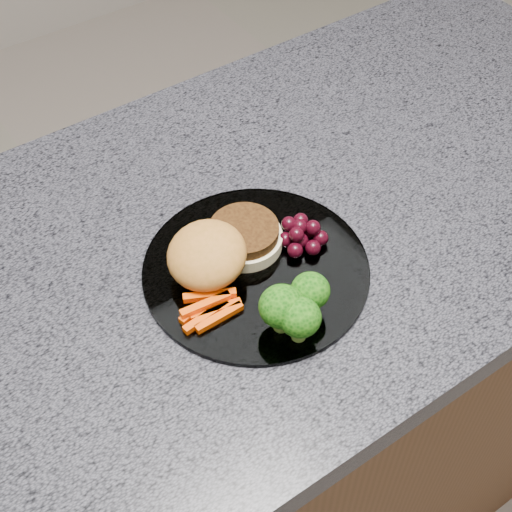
{
  "coord_description": "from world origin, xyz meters",
  "views": [
    {
      "loc": [
        -0.38,
        -0.49,
        1.53
      ],
      "look_at": [
        -0.08,
        -0.06,
        0.93
      ],
      "focal_mm": 50.0,
      "sensor_mm": 36.0,
      "label": 1
    }
  ],
  "objects_px": {
    "burger": "(221,251)",
    "grape_bunch": "(301,234)",
    "plate": "(256,269)",
    "island_cabinet": "(274,401)"
  },
  "relations": [
    {
      "from": "burger",
      "to": "grape_bunch",
      "type": "relative_size",
      "value": 3.11
    },
    {
      "from": "plate",
      "to": "grape_bunch",
      "type": "bearing_deg",
      "value": 1.38
    },
    {
      "from": "plate",
      "to": "burger",
      "type": "height_order",
      "value": "burger"
    },
    {
      "from": "island_cabinet",
      "to": "grape_bunch",
      "type": "relative_size",
      "value": 21.27
    },
    {
      "from": "plate",
      "to": "burger",
      "type": "relative_size",
      "value": 1.48
    },
    {
      "from": "island_cabinet",
      "to": "burger",
      "type": "height_order",
      "value": "burger"
    },
    {
      "from": "island_cabinet",
      "to": "plate",
      "type": "xyz_separation_m",
      "value": [
        -0.08,
        -0.06,
        0.47
      ]
    },
    {
      "from": "burger",
      "to": "grape_bunch",
      "type": "height_order",
      "value": "burger"
    },
    {
      "from": "plate",
      "to": "island_cabinet",
      "type": "bearing_deg",
      "value": 37.42
    },
    {
      "from": "island_cabinet",
      "to": "burger",
      "type": "relative_size",
      "value": 6.84
    }
  ]
}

